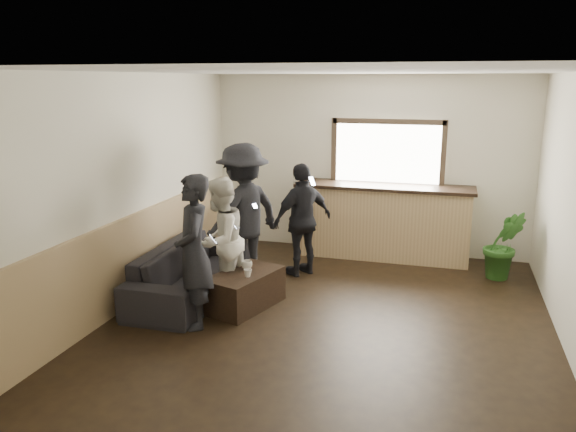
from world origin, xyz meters
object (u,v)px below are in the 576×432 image
(cup_a, at_px, (247,265))
(person_a, at_px, (194,252))
(bar_counter, at_px, (383,217))
(person_b, at_px, (220,241))
(coffee_table, at_px, (245,290))
(person_d, at_px, (303,220))
(potted_plant, at_px, (504,245))
(sofa, at_px, (191,271))
(cup_b, at_px, (248,273))
(person_c, at_px, (243,213))

(cup_a, bearing_deg, person_a, -113.04)
(bar_counter, relative_size, person_b, 1.72)
(coffee_table, height_order, person_d, person_d)
(person_a, bearing_deg, potted_plant, 99.60)
(sofa, relative_size, cup_b, 22.66)
(cup_a, bearing_deg, bar_counter, 59.55)
(sofa, relative_size, cup_a, 16.75)
(sofa, distance_m, cup_a, 0.80)
(person_c, relative_size, person_d, 1.19)
(sofa, xyz_separation_m, coffee_table, (0.80, -0.19, -0.11))
(sofa, height_order, cup_b, sofa)
(potted_plant, height_order, person_d, person_d)
(sofa, xyz_separation_m, potted_plant, (3.90, 1.75, 0.17))
(person_a, bearing_deg, bar_counter, 124.10)
(person_c, bearing_deg, sofa, -4.39)
(person_a, bearing_deg, person_c, 152.80)
(cup_a, bearing_deg, coffee_table, -82.42)
(person_c, bearing_deg, cup_b, 50.12)
(person_d, bearing_deg, person_c, -18.28)
(person_c, height_order, person_d, person_c)
(cup_a, relative_size, person_b, 0.08)
(person_a, relative_size, person_c, 0.91)
(coffee_table, relative_size, person_d, 0.62)
(sofa, relative_size, person_c, 1.17)
(person_a, bearing_deg, cup_a, 129.76)
(person_a, relative_size, person_b, 1.10)
(bar_counter, height_order, person_d, bar_counter)
(cup_b, height_order, person_d, person_d)
(person_a, distance_m, person_d, 2.12)
(cup_b, distance_m, potted_plant, 3.64)
(person_c, bearing_deg, person_a, 27.25)
(potted_plant, height_order, person_b, person_b)
(cup_a, relative_size, person_c, 0.07)
(cup_a, bearing_deg, person_b, -173.47)
(sofa, height_order, cup_a, sofa)
(coffee_table, height_order, person_a, person_a)
(coffee_table, distance_m, potted_plant, 3.67)
(person_b, xyz_separation_m, person_c, (-0.00, 0.82, 0.16))
(bar_counter, bearing_deg, sofa, -133.20)
(bar_counter, xyz_separation_m, cup_b, (-1.28, -2.61, -0.16))
(person_a, height_order, person_c, person_c)
(person_a, relative_size, person_d, 1.08)
(bar_counter, height_order, person_c, bar_counter)
(person_b, bearing_deg, person_a, 8.18)
(person_b, bearing_deg, sofa, -92.73)
(sofa, bearing_deg, person_b, -101.98)
(bar_counter, xyz_separation_m, person_d, (-0.99, -1.14, 0.16))
(bar_counter, height_order, cup_b, bar_counter)
(person_d, bearing_deg, cup_b, 29.54)
(potted_plant, bearing_deg, cup_a, -149.98)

